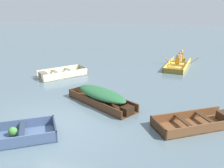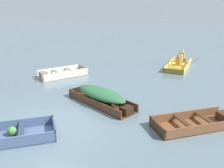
{
  "view_description": "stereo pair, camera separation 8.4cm",
  "coord_description": "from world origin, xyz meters",
  "px_view_note": "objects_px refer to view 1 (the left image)",
  "views": [
    {
      "loc": [
        3.87,
        -6.83,
        4.0
      ],
      "look_at": [
        1.12,
        3.8,
        0.35
      ],
      "focal_mm": 40.0,
      "sensor_mm": 36.0,
      "label": 1
    },
    {
      "loc": [
        3.96,
        -6.8,
        4.0
      ],
      "look_at": [
        1.12,
        3.8,
        0.35
      ],
      "focal_mm": 40.0,
      "sensor_mm": 36.0,
      "label": 2
    }
  ],
  "objects_px": {
    "skiff_wooden_brown_near_moored": "(198,123)",
    "rowboat_yellow_with_crew": "(178,64)",
    "dinghy_slate_blue_foreground": "(2,136)",
    "skiff_cream_mid_moored": "(60,74)",
    "skiff_dark_varnish_far_moored": "(102,96)"
  },
  "relations": [
    {
      "from": "skiff_cream_mid_moored",
      "to": "rowboat_yellow_with_crew",
      "type": "relative_size",
      "value": 0.74
    },
    {
      "from": "skiff_cream_mid_moored",
      "to": "skiff_dark_varnish_far_moored",
      "type": "relative_size",
      "value": 0.83
    },
    {
      "from": "skiff_wooden_brown_near_moored",
      "to": "rowboat_yellow_with_crew",
      "type": "bearing_deg",
      "value": 94.85
    },
    {
      "from": "skiff_wooden_brown_near_moored",
      "to": "rowboat_yellow_with_crew",
      "type": "distance_m",
      "value": 8.24
    },
    {
      "from": "dinghy_slate_blue_foreground",
      "to": "skiff_dark_varnish_far_moored",
      "type": "relative_size",
      "value": 0.94
    },
    {
      "from": "skiff_cream_mid_moored",
      "to": "rowboat_yellow_with_crew",
      "type": "height_order",
      "value": "rowboat_yellow_with_crew"
    },
    {
      "from": "dinghy_slate_blue_foreground",
      "to": "rowboat_yellow_with_crew",
      "type": "xyz_separation_m",
      "value": [
        5.08,
        10.68,
        0.04
      ]
    },
    {
      "from": "skiff_wooden_brown_near_moored",
      "to": "skiff_cream_mid_moored",
      "type": "height_order",
      "value": "skiff_cream_mid_moored"
    },
    {
      "from": "dinghy_slate_blue_foreground",
      "to": "skiff_wooden_brown_near_moored",
      "type": "distance_m",
      "value": 6.28
    },
    {
      "from": "dinghy_slate_blue_foreground",
      "to": "skiff_cream_mid_moored",
      "type": "height_order",
      "value": "skiff_cream_mid_moored"
    },
    {
      "from": "dinghy_slate_blue_foreground",
      "to": "skiff_wooden_brown_near_moored",
      "type": "relative_size",
      "value": 1.04
    },
    {
      "from": "dinghy_slate_blue_foreground",
      "to": "skiff_cream_mid_moored",
      "type": "relative_size",
      "value": 1.14
    },
    {
      "from": "skiff_wooden_brown_near_moored",
      "to": "skiff_cream_mid_moored",
      "type": "relative_size",
      "value": 1.09
    },
    {
      "from": "dinghy_slate_blue_foreground",
      "to": "skiff_wooden_brown_near_moored",
      "type": "bearing_deg",
      "value": 23.11
    },
    {
      "from": "dinghy_slate_blue_foreground",
      "to": "skiff_wooden_brown_near_moored",
      "type": "height_order",
      "value": "dinghy_slate_blue_foreground"
    }
  ]
}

